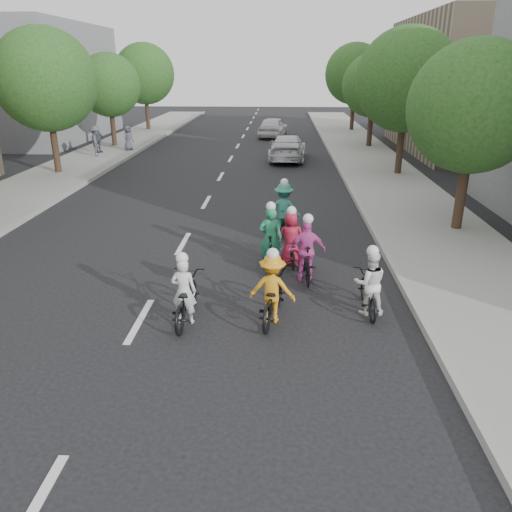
# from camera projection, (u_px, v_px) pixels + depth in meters

# --- Properties ---
(ground) EXTENTS (120.00, 120.00, 0.00)m
(ground) POSITION_uv_depth(u_px,v_px,m) (140.00, 321.00, 10.76)
(ground) COLOR black
(ground) RESTS_ON ground
(sidewalk_left) EXTENTS (4.00, 80.00, 0.15)m
(sidewalk_left) POSITION_uv_depth(u_px,v_px,m) (13.00, 198.00, 20.44)
(sidewalk_left) COLOR gray
(sidewalk_left) RESTS_ON ground
(curb_left) EXTENTS (0.18, 80.00, 0.18)m
(curb_left) POSITION_uv_depth(u_px,v_px,m) (59.00, 198.00, 20.34)
(curb_left) COLOR #999993
(curb_left) RESTS_ON ground
(sidewalk_right) EXTENTS (4.00, 80.00, 0.15)m
(sidewalk_right) POSITION_uv_depth(u_px,v_px,m) (407.00, 203.00, 19.69)
(sidewalk_right) COLOR gray
(sidewalk_right) RESTS_ON ground
(curb_right) EXTENTS (0.18, 80.00, 0.18)m
(curb_right) POSITION_uv_depth(u_px,v_px,m) (358.00, 202.00, 19.77)
(curb_right) COLOR #999993
(curb_right) RESTS_ON ground
(bldg_sw) EXTENTS (10.00, 14.00, 8.00)m
(bldg_sw) POSITION_uv_depth(u_px,v_px,m) (21.00, 82.00, 36.20)
(bldg_sw) COLOR slate
(bldg_sw) RESTS_ON ground
(bldg_se) EXTENTS (10.00, 14.00, 8.00)m
(bldg_se) POSITION_uv_depth(u_px,v_px,m) (492.00, 85.00, 30.97)
(bldg_se) COLOR gray
(bldg_se) RESTS_ON ground
(tree_l_3) EXTENTS (4.80, 4.80, 6.93)m
(tree_l_3) POSITION_uv_depth(u_px,v_px,m) (46.00, 80.00, 23.53)
(tree_l_3) COLOR black
(tree_l_3) RESTS_ON ground
(tree_l_4) EXTENTS (4.00, 4.00, 5.97)m
(tree_l_4) POSITION_uv_depth(u_px,v_px,m) (109.00, 85.00, 32.12)
(tree_l_4) COLOR black
(tree_l_4) RESTS_ON ground
(tree_l_5) EXTENTS (4.80, 4.80, 6.93)m
(tree_l_5) POSITION_uv_depth(u_px,v_px,m) (144.00, 74.00, 40.32)
(tree_l_5) COLOR black
(tree_l_5) RESTS_ON ground
(tree_r_0) EXTENTS (4.00, 4.00, 5.97)m
(tree_r_0) POSITION_uv_depth(u_px,v_px,m) (474.00, 107.00, 15.09)
(tree_r_0) COLOR black
(tree_r_0) RESTS_ON ground
(tree_r_1) EXTENTS (4.80, 4.80, 6.93)m
(tree_r_1) POSITION_uv_depth(u_px,v_px,m) (407.00, 80.00, 23.29)
(tree_r_1) COLOR black
(tree_r_1) RESTS_ON ground
(tree_r_2) EXTENTS (4.00, 4.00, 5.97)m
(tree_r_2) POSITION_uv_depth(u_px,v_px,m) (373.00, 85.00, 31.88)
(tree_r_2) COLOR black
(tree_r_2) RESTS_ON ground
(tree_r_3) EXTENTS (4.80, 4.80, 6.93)m
(tree_r_3) POSITION_uv_depth(u_px,v_px,m) (355.00, 74.00, 40.07)
(tree_r_3) COLOR black
(tree_r_3) RESTS_ON ground
(cyclist_0) EXTENTS (1.17, 1.51, 1.86)m
(cyclist_0) POSITION_uv_depth(u_px,v_px,m) (284.00, 213.00, 15.97)
(cyclist_0) COLOR black
(cyclist_0) RESTS_ON ground
(cyclist_1) EXTENTS (1.06, 2.02, 1.67)m
(cyclist_1) POSITION_uv_depth(u_px,v_px,m) (272.00, 294.00, 10.61)
(cyclist_1) COLOR black
(cyclist_1) RESTS_ON ground
(cyclist_2) EXTENTS (0.73, 1.94, 1.60)m
(cyclist_2) POSITION_uv_depth(u_px,v_px,m) (185.00, 297.00, 10.59)
(cyclist_2) COLOR black
(cyclist_2) RESTS_ON ground
(cyclist_3) EXTENTS (0.62, 1.61, 1.85)m
(cyclist_3) POSITION_uv_depth(u_px,v_px,m) (270.00, 245.00, 13.44)
(cyclist_3) COLOR black
(cyclist_3) RESTS_ON ground
(cyclist_4) EXTENTS (0.72, 1.70, 1.60)m
(cyclist_4) POSITION_uv_depth(u_px,v_px,m) (369.00, 289.00, 10.97)
(cyclist_4) COLOR black
(cyclist_4) RESTS_ON ground
(cyclist_5) EXTENTS (0.97, 1.65, 1.77)m
(cyclist_5) POSITION_uv_depth(u_px,v_px,m) (307.00, 256.00, 12.62)
(cyclist_5) COLOR black
(cyclist_5) RESTS_ON ground
(cyclist_6) EXTENTS (0.78, 1.60, 1.66)m
(cyclist_6) POSITION_uv_depth(u_px,v_px,m) (291.00, 244.00, 13.67)
(cyclist_6) COLOR black
(cyclist_6) RESTS_ON ground
(follow_car_lead) EXTENTS (2.26, 5.03, 1.43)m
(follow_car_lead) POSITION_uv_depth(u_px,v_px,m) (287.00, 148.00, 28.82)
(follow_car_lead) COLOR silver
(follow_car_lead) RESTS_ON ground
(follow_car_trail) EXTENTS (2.47, 4.68, 1.52)m
(follow_car_trail) POSITION_uv_depth(u_px,v_px,m) (273.00, 127.00, 38.07)
(follow_car_trail) COLOR silver
(follow_car_trail) RESTS_ON ground
(spectator_0) EXTENTS (1.03, 1.28, 1.73)m
(spectator_0) POSITION_uv_depth(u_px,v_px,m) (96.00, 141.00, 29.15)
(spectator_0) COLOR #4F505C
(spectator_0) RESTS_ON sidewalk_left
(spectator_1) EXTENTS (0.72, 1.00, 1.58)m
(spectator_1) POSITION_uv_depth(u_px,v_px,m) (98.00, 140.00, 30.32)
(spectator_1) COLOR #4C4C59
(spectator_1) RESTS_ON sidewalk_left
(spectator_2) EXTENTS (0.73, 0.86, 1.49)m
(spectator_2) POSITION_uv_depth(u_px,v_px,m) (128.00, 138.00, 31.30)
(spectator_2) COLOR #484652
(spectator_2) RESTS_ON sidewalk_left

